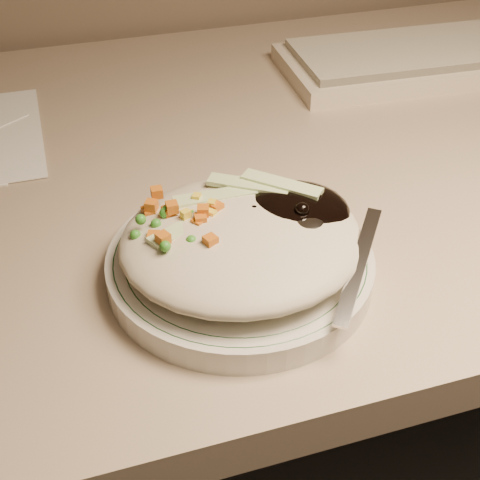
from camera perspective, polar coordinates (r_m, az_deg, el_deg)
name	(u,v)px	position (r m, az deg, el deg)	size (l,w,h in m)	color
desk	(238,288)	(0.84, -0.20, -4.09)	(1.40, 0.70, 0.74)	gray
plate	(240,265)	(0.54, 0.00, -2.18)	(0.22, 0.22, 0.02)	silver
plate_rim	(240,256)	(0.54, 0.00, -1.35)	(0.20, 0.20, 0.00)	#144723
meal	(246,234)	(0.52, 0.47, 0.52)	(0.21, 0.19, 0.05)	#C0B69B
keyboard	(452,55)	(0.95, 17.62, 14.85)	(0.45, 0.18, 0.03)	beige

